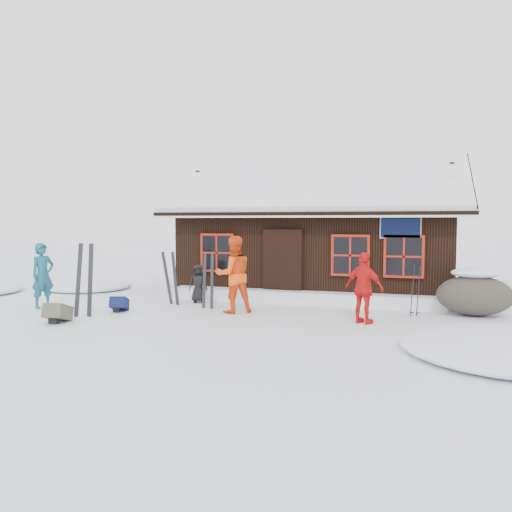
% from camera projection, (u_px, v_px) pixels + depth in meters
% --- Properties ---
extents(ground, '(120.00, 120.00, 0.00)m').
position_uv_depth(ground, '(222.00, 314.00, 12.20)').
color(ground, white).
rests_on(ground, ground).
extents(mountain_hut, '(8.90, 6.09, 4.42)m').
position_uv_depth(mountain_hut, '(320.00, 243.00, 16.39)').
color(mountain_hut, black).
rests_on(mountain_hut, ground).
extents(snow_drift, '(7.60, 0.60, 0.35)m').
position_uv_depth(snow_drift, '(302.00, 297.00, 13.89)').
color(snow_drift, white).
rests_on(snow_drift, ground).
extents(snow_mounds, '(20.60, 13.20, 0.48)m').
position_uv_depth(snow_mounds, '(304.00, 306.00, 13.49)').
color(snow_mounds, white).
rests_on(snow_mounds, ground).
extents(skier_teal, '(0.59, 0.72, 1.72)m').
position_uv_depth(skier_teal, '(43.00, 276.00, 13.07)').
color(skier_teal, '#175A6D').
rests_on(skier_teal, ground).
extents(skier_orange_left, '(1.18, 1.14, 1.92)m').
position_uv_depth(skier_orange_left, '(234.00, 275.00, 12.38)').
color(skier_orange_left, '#F74D11').
rests_on(skier_orange_left, ground).
extents(skier_orange_right, '(1.01, 0.76, 1.60)m').
position_uv_depth(skier_orange_right, '(364.00, 288.00, 11.06)').
color(skier_orange_right, red).
rests_on(skier_orange_right, ground).
extents(skier_crouched, '(0.60, 0.49, 1.07)m').
position_uv_depth(skier_crouched, '(198.00, 284.00, 13.96)').
color(skier_crouched, black).
rests_on(skier_crouched, ground).
extents(boulder, '(1.76, 1.32, 1.03)m').
position_uv_depth(boulder, '(475.00, 294.00, 12.06)').
color(boulder, '#484139').
rests_on(boulder, ground).
extents(ski_pair_left, '(0.54, 0.15, 1.81)m').
position_uv_depth(ski_pair_left, '(84.00, 281.00, 11.87)').
color(ski_pair_left, black).
rests_on(ski_pair_left, ground).
extents(ski_pair_mid, '(0.54, 0.14, 1.50)m').
position_uv_depth(ski_pair_mid, '(171.00, 279.00, 13.67)').
color(ski_pair_mid, black).
rests_on(ski_pair_mid, ground).
extents(ski_pair_right, '(0.38, 0.13, 1.50)m').
position_uv_depth(ski_pair_right, '(208.00, 282.00, 13.01)').
color(ski_pair_right, black).
rests_on(ski_pair_right, ground).
extents(ski_poles, '(0.23, 0.11, 1.27)m').
position_uv_depth(ski_poles, '(415.00, 291.00, 11.97)').
color(ski_poles, black).
rests_on(ski_poles, ground).
extents(backpack_blue, '(0.52, 0.60, 0.28)m').
position_uv_depth(backpack_blue, '(119.00, 306.00, 12.59)').
color(backpack_blue, '#101847').
rests_on(backpack_blue, ground).
extents(backpack_olive, '(0.53, 0.65, 0.32)m').
position_uv_depth(backpack_olive, '(58.00, 316.00, 11.21)').
color(backpack_olive, '#4F5039').
rests_on(backpack_olive, ground).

